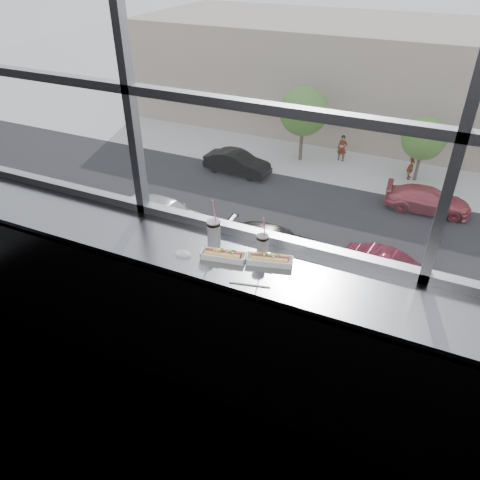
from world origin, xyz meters
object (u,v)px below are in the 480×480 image
at_px(tree_center, 424,138).
at_px(soda_cup_left, 214,232).
at_px(pedestrian_b, 412,163).
at_px(tree_left, 304,111).
at_px(car_far_b, 429,196).
at_px(car_near_c, 391,266).
at_px(wrapper, 183,253).
at_px(car_near_a, 165,209).
at_px(hotdog_tray_right, 270,259).
at_px(car_near_b, 273,238).
at_px(hotdog_tray_left, 224,255).
at_px(pedestrian_a, 343,146).
at_px(loose_straw, 250,285).
at_px(car_far_a, 237,159).
at_px(soda_cup_right, 262,244).

bearing_deg(tree_center, soda_cup_left, -89.93).
xyz_separation_m(pedestrian_b, tree_left, (-7.62, -0.10, 2.40)).
height_order(car_far_b, car_near_c, car_near_c).
relative_size(soda_cup_left, tree_left, 0.07).
height_order(wrapper, car_near_a, wrapper).
relative_size(car_near_c, pedestrian_b, 2.70).
bearing_deg(tree_left, soda_cup_left, -74.08).
xyz_separation_m(hotdog_tray_right, car_far_b, (0.70, 24.23, -11.13)).
xyz_separation_m(car_near_b, tree_left, (-2.56, 12.00, 2.54)).
distance_m(wrapper, car_far_b, 26.82).
xyz_separation_m(hotdog_tray_left, pedestrian_a, (-5.44, 29.39, -10.96)).
relative_size(hotdog_tray_right, loose_straw, 1.25).
relative_size(car_far_a, car_near_b, 1.02).
bearing_deg(tree_center, hotdog_tray_left, -89.67).
relative_size(hotdog_tray_left, hotdog_tray_right, 0.99).
height_order(hotdog_tray_right, car_near_a, hotdog_tray_right).
xyz_separation_m(hotdog_tray_right, pedestrian_a, (-5.73, 29.31, -10.96)).
distance_m(car_far_b, pedestrian_a, 8.20).
xyz_separation_m(hotdog_tray_right, car_far_a, (-11.61, 24.23, -11.06)).
bearing_deg(pedestrian_b, pedestrian_a, 78.68).
bearing_deg(car_near_c, car_far_b, 2.04).
xyz_separation_m(hotdog_tray_left, car_far_a, (-11.33, 24.31, -11.06)).
xyz_separation_m(hotdog_tray_left, soda_cup_left, (-0.13, 0.12, 0.07)).
height_order(wrapper, car_near_b, wrapper).
xyz_separation_m(soda_cup_left, wrapper, (-0.12, -0.19, -0.09)).
xyz_separation_m(hotdog_tray_right, pedestrian_b, (-0.84, 28.33, -10.95)).
xyz_separation_m(loose_straw, pedestrian_a, (-5.70, 29.56, -10.94)).
bearing_deg(car_far_b, hotdog_tray_left, 173.68).
relative_size(wrapper, tree_left, 0.02).
relative_size(car_near_a, pedestrian_b, 3.00).
xyz_separation_m(car_far_b, car_near_b, (-6.60, -8.00, 0.05)).
distance_m(hotdog_tray_right, wrapper, 0.56).
distance_m(car_near_c, car_near_b, 5.81).
distance_m(loose_straw, car_far_a, 29.25).
bearing_deg(hotdog_tray_left, car_near_a, 114.98).
bearing_deg(loose_straw, soda_cup_right, 86.09).
distance_m(hotdog_tray_right, tree_center, 29.69).
distance_m(car_near_b, car_near_a, 6.32).
relative_size(soda_cup_left, pedestrian_b, 0.15).
bearing_deg(soda_cup_left, car_far_a, 114.84).
distance_m(hotdog_tray_left, car_far_a, 29.01).
bearing_deg(loose_straw, car_far_a, 102.43).
relative_size(car_far_a, car_near_a, 0.88).
relative_size(hotdog_tray_left, tree_center, 0.07).
bearing_deg(tree_center, loose_straw, -89.15).
relative_size(car_near_a, tree_left, 1.30).
relative_size(wrapper, pedestrian_b, 0.05).
bearing_deg(car_near_b, soda_cup_right, -163.17).
distance_m(car_far_a, tree_left, 5.68).
distance_m(hotdog_tray_left, hotdog_tray_right, 0.29).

